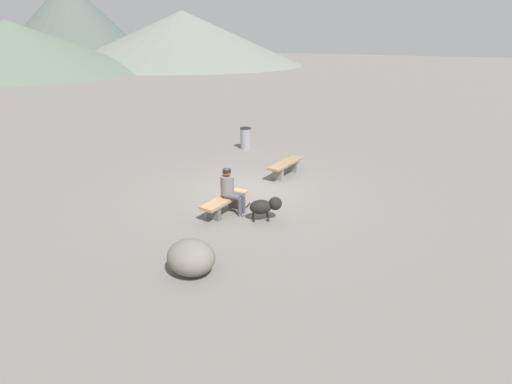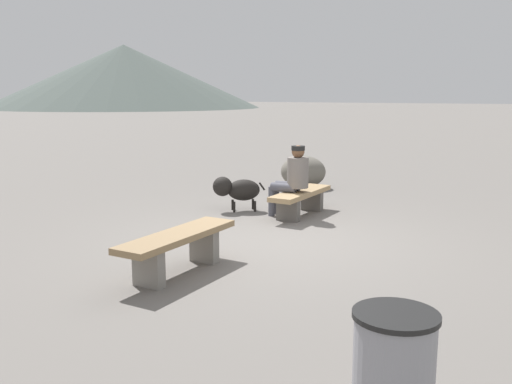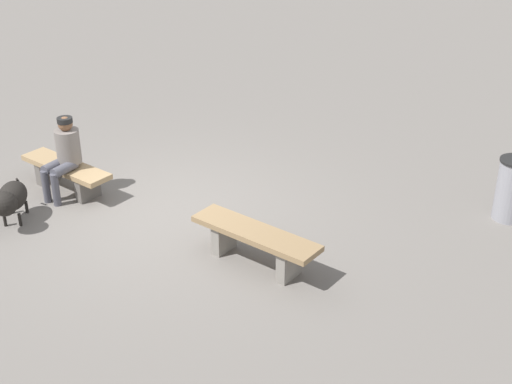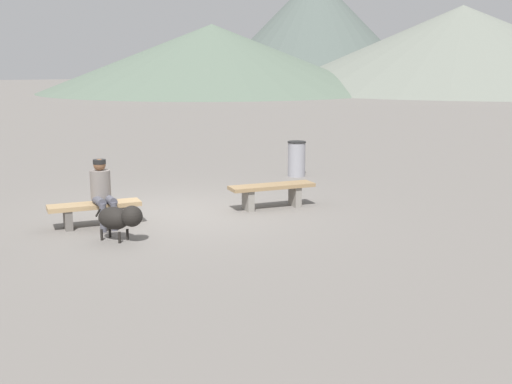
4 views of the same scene
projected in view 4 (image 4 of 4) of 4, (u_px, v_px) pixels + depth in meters
The scene contains 9 objects.
ground at pixel (180, 215), 12.24m from camera, with size 210.00×210.00×0.06m, color slate.
bench_left at pixel (272, 191), 12.63m from camera, with size 1.75×0.53×0.48m.
bench_right at pixel (95, 210), 11.22m from camera, with size 1.62×0.50×0.42m.
seated_person at pixel (102, 188), 11.12m from camera, with size 0.37×0.66×1.20m.
dog at pixel (120, 218), 10.28m from camera, with size 0.71×0.81×0.61m.
trash_bin at pixel (297, 159), 16.19m from camera, with size 0.47×0.47×0.89m.
distant_peak_0 at pixel (212, 58), 62.77m from camera, with size 33.83×33.83×6.56m, color #566656.
distant_peak_1 at pixel (315, 29), 87.77m from camera, with size 29.80×29.80×14.79m, color #4C5651.
distant_peak_2 at pixel (461, 48), 66.00m from camera, with size 40.53×40.53×8.65m, color slate.
Camera 4 is at (3.87, 11.35, 2.85)m, focal length 44.69 mm.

